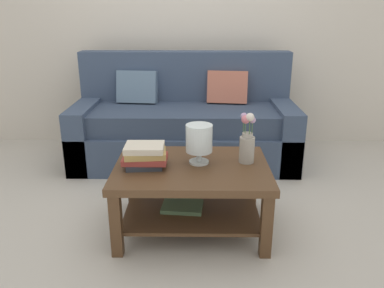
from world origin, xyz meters
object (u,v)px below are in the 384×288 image
Objects in this scene: book_stack_main at (145,156)px; glass_hurricane_vase at (199,140)px; couch at (185,125)px; flower_pitcher at (247,141)px; coffee_table at (192,183)px.

book_stack_main is 0.38m from glass_hurricane_vase.
couch is 1.37m from flower_pitcher.
couch is at bearing 93.68° from coffee_table.
coffee_table is 0.31m from glass_hurricane_vase.
couch is 7.95× the size of glass_hurricane_vase.
book_stack_main is 0.83× the size of flower_pitcher.
coffee_table is at bearing -169.78° from flower_pitcher.
glass_hurricane_vase reaches higher than book_stack_main.
flower_pitcher is (0.46, -1.27, 0.26)m from couch.
couch reaches higher than glass_hurricane_vase.
flower_pitcher reaches higher than coffee_table.
couch reaches higher than flower_pitcher.
flower_pitcher is (0.68, 0.09, 0.07)m from book_stack_main.
couch is 6.09× the size of flower_pitcher.
book_stack_main is at bearing -168.62° from glass_hurricane_vase.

